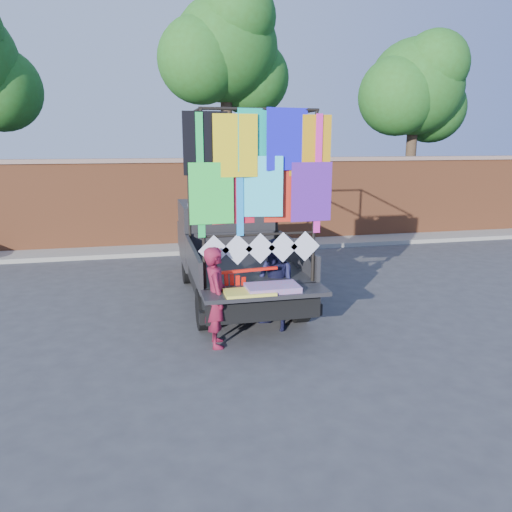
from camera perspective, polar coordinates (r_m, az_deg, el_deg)
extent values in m
plane|color=#38383A|center=(8.66, -0.58, -7.99)|extent=(90.00, 90.00, 0.00)
cube|color=#99502C|center=(15.11, -6.27, 5.92)|extent=(30.00, 0.35, 2.50)
cube|color=#866A5E|center=(15.00, -6.40, 10.85)|extent=(30.00, 0.45, 0.12)
cube|color=gray|center=(14.62, -5.83, 0.96)|extent=(30.00, 1.20, 0.12)
sphere|color=#265919|center=(17.01, -27.21, 16.54)|extent=(2.40, 2.40, 2.40)
cylinder|color=#38281C|center=(16.33, -3.35, 11.71)|extent=(0.36, 0.36, 5.46)
sphere|color=#265919|center=(16.55, -3.50, 22.57)|extent=(3.20, 3.20, 3.20)
sphere|color=#265919|center=(17.00, -0.52, 19.69)|extent=(2.40, 2.40, 2.40)
sphere|color=#265919|center=(16.08, -6.31, 21.39)|extent=(2.60, 2.60, 2.60)
sphere|color=#265919|center=(16.17, -1.99, 25.63)|extent=(2.20, 2.20, 2.20)
cylinder|color=#38281C|center=(18.56, 17.19, 9.92)|extent=(0.36, 0.36, 4.55)
sphere|color=#265919|center=(18.63, 17.75, 17.91)|extent=(3.20, 3.20, 3.20)
sphere|color=#265919|center=(19.38, 19.38, 15.66)|extent=(2.40, 2.40, 2.40)
sphere|color=#265919|center=(17.95, 15.87, 17.19)|extent=(2.60, 2.60, 2.60)
sphere|color=#265919|center=(18.34, 19.76, 19.91)|extent=(2.20, 2.20, 2.20)
cylinder|color=black|center=(11.20, -7.75, -1.31)|extent=(0.24, 0.71, 0.71)
cylinder|color=black|center=(8.44, -5.94, -6.06)|extent=(0.24, 0.71, 0.71)
cylinder|color=black|center=(11.46, 0.58, -0.86)|extent=(0.24, 0.71, 0.71)
cylinder|color=black|center=(8.78, 4.96, -5.28)|extent=(0.24, 0.71, 0.71)
cube|color=black|center=(9.82, -2.13, -2.14)|extent=(1.82, 4.49, 0.32)
cube|color=black|center=(8.99, -1.19, -1.61)|extent=(1.92, 2.46, 0.11)
cube|color=black|center=(8.80, -7.21, -0.46)|extent=(0.06, 2.46, 0.48)
cube|color=black|center=(9.16, 4.57, 0.15)|extent=(0.06, 2.46, 0.48)
cube|color=black|center=(10.09, -2.59, 1.38)|extent=(1.92, 0.06, 0.48)
cube|color=black|center=(11.08, -3.55, 2.71)|extent=(1.92, 1.71, 1.34)
cube|color=#8C9EAD|center=(10.54, -3.15, 4.54)|extent=(1.71, 0.06, 0.59)
cube|color=#8C9EAD|center=(11.83, -4.20, 4.40)|extent=(1.71, 0.11, 0.75)
cube|color=black|center=(12.27, -4.43, 2.44)|extent=(1.87, 0.96, 0.59)
cube|color=black|center=(7.58, 1.10, -4.25)|extent=(1.92, 0.59, 0.06)
cube|color=black|center=(7.93, 0.66, -6.53)|extent=(1.98, 0.16, 0.19)
cylinder|color=black|center=(7.50, -6.10, 6.20)|extent=(0.05, 0.05, 2.67)
cylinder|color=black|center=(9.72, -7.70, 7.71)|extent=(0.05, 0.05, 2.67)
cylinder|color=black|center=(7.90, 6.71, 6.53)|extent=(0.05, 0.05, 2.67)
cylinder|color=black|center=(10.03, 2.41, 7.98)|extent=(0.05, 0.05, 2.67)
cylinder|color=black|center=(7.61, 0.49, 16.44)|extent=(1.82, 0.05, 0.05)
cylinder|color=black|center=(9.81, -2.65, 15.67)|extent=(1.82, 0.05, 0.05)
cylinder|color=black|center=(8.57, -7.26, 15.96)|extent=(0.05, 2.30, 0.05)
cylinder|color=black|center=(8.92, 4.46, 15.91)|extent=(0.05, 2.30, 0.05)
cylinder|color=black|center=(7.73, 0.46, 2.47)|extent=(1.82, 0.04, 0.04)
cube|color=black|center=(7.43, -5.65, 12.75)|extent=(0.66, 0.02, 0.91)
cube|color=yellow|center=(7.45, -2.48, 12.80)|extent=(0.66, 0.02, 0.91)
cube|color=#0EC49B|center=(7.58, 0.52, 12.82)|extent=(0.66, 0.02, 0.91)
cube|color=#1C1BFB|center=(7.64, 3.59, 12.80)|extent=(0.66, 0.02, 0.91)
cube|color=orange|center=(7.80, 6.40, 12.75)|extent=(0.66, 0.02, 0.91)
cube|color=#27DF43|center=(7.43, -5.49, 7.39)|extent=(0.66, 0.02, 0.91)
cube|color=red|center=(7.53, -2.48, 7.51)|extent=(0.66, 0.02, 0.91)
cube|color=#35DFFE|center=(7.57, 0.58, 7.56)|extent=(0.66, 0.02, 0.91)
cube|color=red|center=(7.72, 3.43, 7.64)|extent=(0.66, 0.02, 0.91)
cube|color=#5E20A3|center=(7.80, 6.37, 7.64)|extent=(0.66, 0.02, 0.91)
cube|color=green|center=(7.42, -6.38, 9.02)|extent=(0.11, 0.01, 1.82)
cube|color=#DD24A2|center=(7.83, 7.11, 9.21)|extent=(0.11, 0.01, 1.82)
cube|color=#1B96F5|center=(7.51, -1.86, 9.14)|extent=(0.11, 0.01, 1.82)
cube|color=white|center=(7.61, -4.82, 0.61)|extent=(0.48, 0.01, 0.48)
cube|color=white|center=(7.67, -2.13, 0.75)|extent=(0.48, 0.01, 0.48)
cube|color=white|center=(7.74, 0.51, 0.87)|extent=(0.48, 0.01, 0.48)
cube|color=white|center=(7.83, 3.10, 1.00)|extent=(0.48, 0.01, 0.48)
cube|color=white|center=(7.94, 5.62, 1.12)|extent=(0.48, 0.01, 0.48)
cube|color=#F8375E|center=(7.58, 1.89, -3.65)|extent=(0.80, 0.48, 0.09)
cube|color=#E7DD48|center=(7.44, -0.76, -4.16)|extent=(0.75, 0.43, 0.04)
imported|color=maroon|center=(7.65, -4.58, -4.70)|extent=(0.39, 0.58, 1.57)
imported|color=#161739|center=(8.30, 2.19, -3.35)|extent=(0.88, 0.94, 1.53)
cube|color=red|center=(7.86, -1.06, -1.66)|extent=(1.03, 0.18, 0.04)
cube|color=red|center=(7.88, -3.35, -4.12)|extent=(0.07, 0.02, 0.60)
cube|color=red|center=(7.90, -2.72, -4.21)|extent=(0.07, 0.02, 0.60)
cube|color=red|center=(7.92, -2.10, -4.31)|extent=(0.07, 0.02, 0.60)
cube|color=red|center=(7.94, -1.48, -4.41)|extent=(0.07, 0.02, 0.60)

